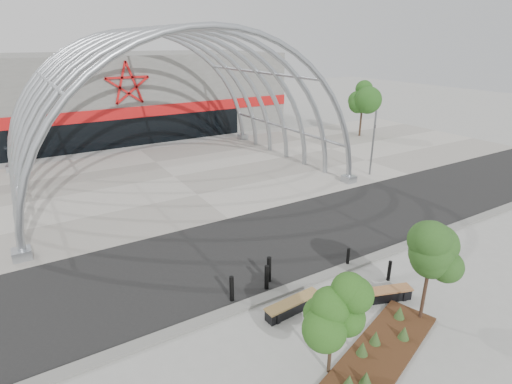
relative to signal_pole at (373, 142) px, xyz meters
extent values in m
plane|color=#999994|center=(-12.51, -8.44, -2.46)|extent=(140.00, 140.00, 0.00)
cube|color=black|center=(-12.51, -4.94, -2.45)|extent=(140.00, 7.00, 0.02)
cube|color=gray|center=(-12.51, 7.06, -2.44)|extent=(60.00, 17.00, 0.04)
cube|color=slate|center=(-12.51, -8.69, -2.40)|extent=(60.00, 0.50, 0.12)
cube|color=slate|center=(-12.51, 25.06, 1.54)|extent=(34.00, 15.00, 8.00)
cube|color=black|center=(-12.51, 17.61, -1.16)|extent=(22.00, 0.25, 2.60)
cube|color=red|center=(-12.51, 17.61, 0.64)|extent=(34.00, 0.30, 1.00)
torus|color=#A0A6AC|center=(-12.51, -0.44, -2.46)|extent=(20.36, 0.36, 20.36)
torus|color=#A0A6AC|center=(-12.51, 2.06, -2.46)|extent=(20.36, 0.36, 20.36)
torus|color=#A0A6AC|center=(-12.51, 4.56, -2.46)|extent=(20.36, 0.36, 20.36)
torus|color=#A0A6AC|center=(-12.51, 7.06, -2.46)|extent=(20.36, 0.36, 20.36)
torus|color=#A0A6AC|center=(-12.51, 9.56, -2.46)|extent=(20.36, 0.36, 20.36)
torus|color=#A0A6AC|center=(-12.51, 12.06, -2.46)|extent=(20.36, 0.36, 20.36)
torus|color=#A0A6AC|center=(-12.51, 14.56, -2.46)|extent=(20.36, 0.36, 20.36)
cylinder|color=#A0A6AC|center=(-2.85, 7.06, 0.13)|extent=(0.20, 15.00, 0.20)
cylinder|color=#A0A6AC|center=(-5.44, 7.06, 4.61)|extent=(0.20, 15.00, 0.20)
cylinder|color=#A0A6AC|center=(-12.51, 7.06, 7.54)|extent=(0.20, 15.00, 0.20)
cylinder|color=#A0A6AC|center=(-19.58, 7.06, 4.61)|extent=(0.20, 15.00, 0.20)
cylinder|color=#A0A6AC|center=(-22.17, 7.06, 0.13)|extent=(0.20, 15.00, 0.20)
cube|color=#A0A6AC|center=(-22.51, -0.44, -2.21)|extent=(0.80, 0.80, 0.50)
cube|color=#A0A6AC|center=(-22.51, 14.56, -2.21)|extent=(0.80, 0.80, 0.50)
cube|color=#A0A6AC|center=(-2.51, -0.44, -2.21)|extent=(0.80, 0.80, 0.50)
cube|color=#A0A6AC|center=(-2.51, 14.56, -2.21)|extent=(0.80, 0.80, 0.50)
cube|color=#351C0F|center=(-12.95, -12.98, -2.41)|extent=(5.62, 3.26, 0.10)
cone|color=#385726|center=(-14.46, -13.70, -2.12)|extent=(0.37, 0.37, 0.46)
cone|color=#385726|center=(-12.95, -12.65, -2.12)|extent=(0.37, 0.37, 0.46)
cone|color=#385726|center=(-11.98, -12.98, -2.12)|extent=(0.37, 0.37, 0.46)
cone|color=#385726|center=(-13.67, -12.78, -2.12)|extent=(0.37, 0.37, 0.46)
cone|color=#385726|center=(-11.26, -12.20, -2.12)|extent=(0.37, 0.37, 0.46)
cone|color=#385726|center=(-14.95, -13.53, -2.12)|extent=(0.37, 0.37, 0.46)
cylinder|color=slate|center=(0.00, 0.00, -0.11)|extent=(0.13, 0.13, 4.71)
imported|color=black|center=(0.00, 0.00, 0.93)|extent=(0.20, 0.67, 0.13)
cylinder|color=black|center=(-14.97, -12.70, -1.59)|extent=(0.11, 0.11, 1.75)
ellipsoid|color=#234E14|center=(-14.97, -12.70, 0.00)|extent=(1.50, 1.50, 1.91)
cylinder|color=black|center=(-10.57, -12.56, -1.53)|extent=(0.12, 0.12, 1.86)
ellipsoid|color=#213D18|center=(-10.57, -12.56, 0.16)|extent=(1.54, 1.54, 2.03)
cube|color=black|center=(-14.21, -9.85, -2.27)|extent=(2.30, 0.59, 0.39)
cube|color=black|center=(-15.06, -9.91, -2.23)|extent=(0.17, 0.51, 0.45)
cube|color=black|center=(-13.36, -9.79, -2.23)|extent=(0.17, 0.51, 0.45)
cube|color=olive|center=(-14.21, -9.85, -2.01)|extent=(2.36, 0.67, 0.07)
cube|color=black|center=(-10.90, -11.07, -2.27)|extent=(2.28, 1.15, 0.38)
cube|color=black|center=(-11.70, -10.80, -2.23)|extent=(0.29, 0.51, 0.45)
cube|color=black|center=(-10.10, -11.35, -2.23)|extent=(0.29, 0.51, 0.45)
cube|color=brown|center=(-10.90, -11.07, -2.01)|extent=(2.36, 1.24, 0.07)
cylinder|color=black|center=(-15.82, -8.11, -1.93)|extent=(0.17, 0.17, 1.06)
cylinder|color=black|center=(-13.90, -7.75, -1.89)|extent=(0.18, 0.18, 1.13)
cylinder|color=black|center=(-14.27, -8.15, -1.93)|extent=(0.17, 0.17, 1.06)
cylinder|color=black|center=(-10.26, -8.53, -2.03)|extent=(0.14, 0.14, 0.86)
cylinder|color=black|center=(-9.61, -10.25, -2.01)|extent=(0.14, 0.14, 0.90)
cylinder|color=black|center=(8.49, 9.56, -0.95)|extent=(0.20, 0.20, 3.03)
ellipsoid|color=#1B4A15|center=(8.49, 9.56, 1.80)|extent=(2.70, 2.70, 3.30)
camera|label=1|loc=(-21.66, -19.51, 6.92)|focal=28.00mm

